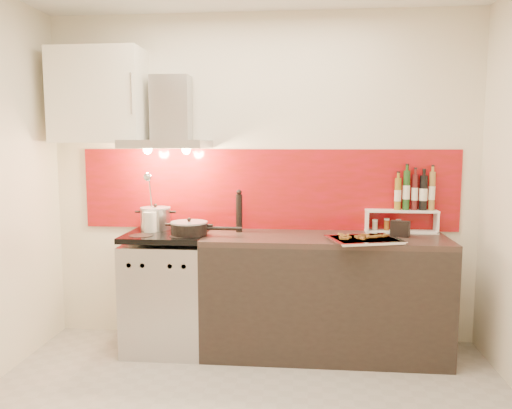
# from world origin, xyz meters

# --- Properties ---
(back_wall) EXTENTS (3.40, 0.02, 2.60)m
(back_wall) POSITION_xyz_m (0.00, 1.40, 1.30)
(back_wall) COLOR silver
(back_wall) RESTS_ON ground
(backsplash) EXTENTS (3.00, 0.02, 0.64)m
(backsplash) POSITION_xyz_m (0.05, 1.39, 1.22)
(backsplash) COLOR maroon
(backsplash) RESTS_ON back_wall
(range_stove) EXTENTS (0.60, 0.60, 0.91)m
(range_stove) POSITION_xyz_m (-0.70, 1.10, 0.44)
(range_stove) COLOR #B7B7BA
(range_stove) RESTS_ON ground
(counter) EXTENTS (1.80, 0.60, 0.90)m
(counter) POSITION_xyz_m (0.50, 1.10, 0.45)
(counter) COLOR black
(counter) RESTS_ON ground
(range_hood) EXTENTS (0.62, 0.50, 0.61)m
(range_hood) POSITION_xyz_m (-0.70, 1.24, 1.74)
(range_hood) COLOR #B7B7BA
(range_hood) RESTS_ON back_wall
(upper_cabinet) EXTENTS (0.70, 0.35, 0.72)m
(upper_cabinet) POSITION_xyz_m (-1.25, 1.22, 1.95)
(upper_cabinet) COLOR white
(upper_cabinet) RESTS_ON back_wall
(stock_pot) EXTENTS (0.24, 0.24, 0.21)m
(stock_pot) POSITION_xyz_m (-0.82, 1.23, 1.00)
(stock_pot) COLOR #B7B7BA
(stock_pot) RESTS_ON range_stove
(saute_pan) EXTENTS (0.54, 0.28, 0.13)m
(saute_pan) POSITION_xyz_m (-0.50, 1.02, 0.96)
(saute_pan) COLOR black
(saute_pan) RESTS_ON range_stove
(utensil_jar) EXTENTS (0.10, 0.15, 0.47)m
(utensil_jar) POSITION_xyz_m (-0.83, 1.10, 1.04)
(utensil_jar) COLOR silver
(utensil_jar) RESTS_ON range_stove
(pepper_mill) EXTENTS (0.05, 0.05, 0.33)m
(pepper_mill) POSITION_xyz_m (-0.16, 1.23, 1.06)
(pepper_mill) COLOR black
(pepper_mill) RESTS_ON counter
(step_shelf) EXTENTS (0.54, 0.15, 0.48)m
(step_shelf) POSITION_xyz_m (1.14, 1.32, 1.10)
(step_shelf) COLOR white
(step_shelf) RESTS_ON counter
(caddy_box) EXTENTS (0.15, 0.11, 0.12)m
(caddy_box) POSITION_xyz_m (1.05, 1.13, 0.96)
(caddy_box) COLOR black
(caddy_box) RESTS_ON counter
(baking_tray) EXTENTS (0.56, 0.49, 0.03)m
(baking_tray) POSITION_xyz_m (0.76, 0.92, 0.92)
(baking_tray) COLOR silver
(baking_tray) RESTS_ON counter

